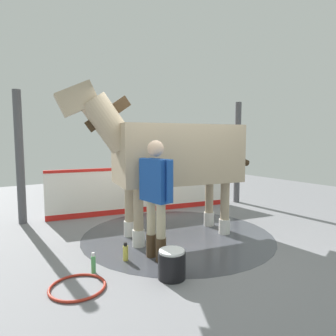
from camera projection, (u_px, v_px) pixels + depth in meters
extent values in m
cube|color=gray|center=(179.00, 242.00, 4.92)|extent=(16.00, 16.00, 0.02)
cylinder|color=#42444C|center=(178.00, 235.00, 5.29)|extent=(3.39, 3.39, 0.00)
cube|color=white|center=(145.00, 190.00, 6.93)|extent=(0.84, 4.35, 1.01)
cube|color=red|center=(145.00, 168.00, 6.87)|extent=(0.86, 4.36, 0.06)
cube|color=red|center=(145.00, 209.00, 6.97)|extent=(0.84, 4.36, 0.12)
cylinder|color=#4C4C51|center=(20.00, 158.00, 5.88)|extent=(0.16, 0.16, 2.68)
cylinder|color=#4C4C51|center=(237.00, 153.00, 7.89)|extent=(0.16, 0.16, 2.68)
cube|color=tan|center=(178.00, 154.00, 5.14)|extent=(1.36, 2.28, 1.00)
cylinder|color=tan|center=(138.00, 217.00, 4.68)|extent=(0.16, 0.16, 0.97)
cylinder|color=silver|center=(139.00, 238.00, 4.71)|extent=(0.20, 0.20, 0.27)
cylinder|color=tan|center=(129.00, 209.00, 5.18)|extent=(0.16, 0.16, 0.97)
cylinder|color=silver|center=(130.00, 228.00, 5.22)|extent=(0.20, 0.20, 0.27)
cylinder|color=tan|center=(225.00, 208.00, 5.30)|extent=(0.16, 0.16, 0.97)
cylinder|color=silver|center=(224.00, 226.00, 5.34)|extent=(0.20, 0.20, 0.27)
cylinder|color=tan|center=(209.00, 202.00, 5.81)|extent=(0.16, 0.16, 0.97)
cylinder|color=silver|center=(209.00, 219.00, 5.84)|extent=(0.20, 0.20, 0.27)
cylinder|color=tan|center=(108.00, 123.00, 4.63)|extent=(0.59, 0.93, 0.96)
cube|color=#382819|center=(108.00, 114.00, 4.62)|extent=(0.19, 0.74, 0.59)
cube|color=tan|center=(77.00, 99.00, 4.42)|extent=(0.39, 0.69, 0.56)
cylinder|color=#382819|center=(233.00, 158.00, 5.60)|extent=(0.24, 0.71, 0.35)
cylinder|color=#47331E|center=(151.00, 245.00, 4.30)|extent=(0.15, 0.15, 0.34)
cylinder|color=#C6B793|center=(151.00, 217.00, 4.26)|extent=(0.13, 0.13, 0.51)
cylinder|color=#47331E|center=(161.00, 250.00, 4.13)|extent=(0.15, 0.15, 0.34)
cylinder|color=#C6B793|center=(161.00, 220.00, 4.09)|extent=(0.13, 0.13, 0.51)
cube|color=#19479E|center=(156.00, 180.00, 4.12)|extent=(0.52, 0.29, 0.60)
cylinder|color=#19479E|center=(143.00, 177.00, 4.34)|extent=(0.09, 0.09, 0.57)
cylinder|color=#19479E|center=(170.00, 181.00, 3.89)|extent=(0.09, 0.09, 0.57)
sphere|color=beige|center=(156.00, 149.00, 4.07)|extent=(0.23, 0.23, 0.23)
cylinder|color=black|center=(172.00, 265.00, 3.63)|extent=(0.35, 0.35, 0.33)
cylinder|color=white|center=(172.00, 251.00, 3.62)|extent=(0.32, 0.32, 0.03)
cylinder|color=#D8CC4C|center=(126.00, 253.00, 4.16)|extent=(0.07, 0.07, 0.21)
cylinder|color=black|center=(125.00, 244.00, 4.15)|extent=(0.05, 0.05, 0.05)
cylinder|color=#4CA559|center=(93.00, 265.00, 3.78)|extent=(0.06, 0.06, 0.22)
cylinder|color=white|center=(93.00, 255.00, 3.77)|extent=(0.04, 0.04, 0.05)
torus|color=#B72D1E|center=(77.00, 287.00, 3.39)|extent=(0.65, 0.65, 0.03)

